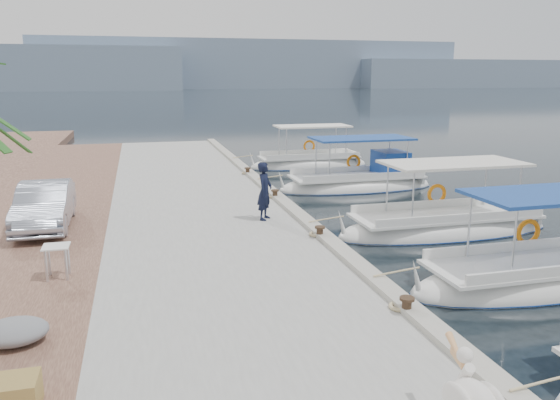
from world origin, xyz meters
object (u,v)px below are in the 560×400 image
object	(u,v)px
fishing_caique_d	(359,184)
parked_car	(45,206)
fishing_caique_e	(309,165)
fishing_caique_b	(543,281)
fisherman	(265,191)
fishing_caique_c	(444,229)

from	to	relation	value
fishing_caique_d	parked_car	size ratio (longest dim) A/B	1.77
fishing_caique_e	parked_car	xyz separation A→B (m)	(-11.55, -11.20, 1.03)
fishing_caique_b	fishing_caique_e	xyz separation A→B (m)	(-0.16, 17.63, 0.00)
fishing_caique_b	parked_car	xyz separation A→B (m)	(-11.71, 6.43, 1.03)
fishing_caique_b	fisherman	size ratio (longest dim) A/B	3.87
fishing_caique_e	parked_car	bearing A→B (deg)	-135.90
parked_car	fishing_caique_c	bearing A→B (deg)	-10.00
fishing_caique_c	fishing_caique_d	world-z (taller)	same
fishing_caique_c	fishing_caique_b	bearing A→B (deg)	-91.80
fishing_caique_e	fishing_caique_b	bearing A→B (deg)	-89.49
fishing_caique_b	fishing_caique_d	distance (m)	11.58
fishing_caique_c	fisherman	distance (m)	5.76
fisherman	fishing_caique_c	bearing A→B (deg)	-69.64
fishing_caique_c	parked_car	world-z (taller)	fishing_caique_c
fishing_caique_b	parked_car	world-z (taller)	fishing_caique_b
fishing_caique_c	fisherman	xyz separation A→B (m)	(-5.50, 1.16, 1.26)
fishing_caique_e	parked_car	size ratio (longest dim) A/B	1.66
parked_car	fishing_caique_d	bearing A→B (deg)	22.42
fishing_caique_d	fishing_caique_e	world-z (taller)	same
fishing_caique_b	fishing_caique_e	distance (m)	17.63
fishing_caique_d	fisherman	world-z (taller)	fisherman
fisherman	fishing_caique_e	bearing A→B (deg)	8.66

